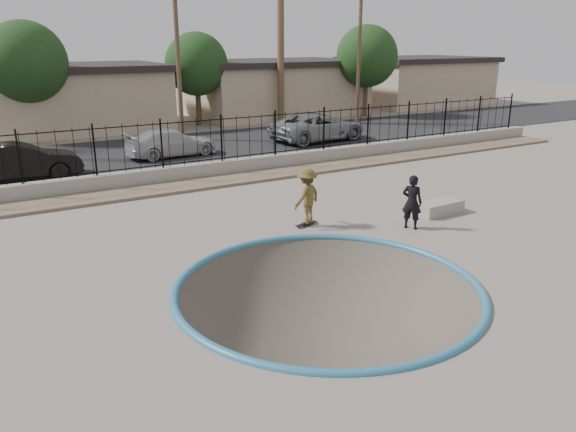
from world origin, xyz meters
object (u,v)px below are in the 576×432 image
(skater, at_px, (307,199))
(videographer, at_px, (412,202))
(concrete_ledge, at_px, (439,208))
(skateboard, at_px, (307,224))
(car_b, at_px, (21,162))
(car_c, at_px, (171,143))
(car_d, at_px, (318,127))

(skater, height_order, videographer, skater)
(videographer, relative_size, concrete_ledge, 1.01)
(skateboard, xyz_separation_m, car_b, (-6.67, 10.47, 0.71))
(car_b, distance_m, car_c, 6.85)
(videographer, distance_m, car_c, 14.00)
(concrete_ledge, distance_m, car_b, 16.00)
(skateboard, relative_size, car_d, 0.15)
(videographer, xyz_separation_m, car_b, (-9.20, 12.24, -0.04))
(car_b, bearing_deg, videographer, -143.77)
(car_b, bearing_deg, skater, -148.21)
(skater, relative_size, car_b, 0.37)
(car_c, bearing_deg, car_d, -94.33)
(skater, bearing_deg, concrete_ledge, 143.44)
(skater, xyz_separation_m, videographer, (2.53, -1.77, -0.01))
(skateboard, height_order, car_c, car_c)
(skater, relative_size, concrete_ledge, 1.03)
(skateboard, bearing_deg, car_c, 77.63)
(skateboard, xyz_separation_m, concrete_ledge, (4.33, -1.13, 0.14))
(car_d, bearing_deg, skateboard, 139.78)
(skater, xyz_separation_m, skateboard, (-0.00, -0.00, -0.77))
(concrete_ledge, bearing_deg, skater, 165.41)
(videographer, distance_m, concrete_ledge, 2.00)
(skateboard, height_order, car_d, car_d)
(skater, xyz_separation_m, car_d, (8.36, 12.00, -0.03))
(skateboard, relative_size, videographer, 0.50)
(car_b, distance_m, car_d, 15.11)
(skateboard, relative_size, concrete_ledge, 0.51)
(videographer, height_order, car_b, videographer)
(videographer, distance_m, car_d, 14.95)
(skateboard, bearing_deg, videographer, -47.26)
(car_c, bearing_deg, skateboard, 175.66)
(skater, distance_m, concrete_ledge, 4.52)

